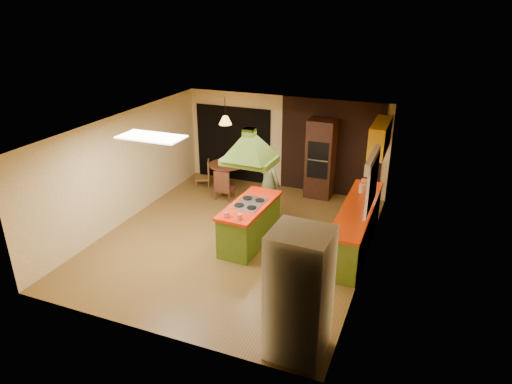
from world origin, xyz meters
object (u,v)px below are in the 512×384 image
at_px(refrigerator, 299,294).
at_px(wall_oven, 321,159).
at_px(man, 269,183).
at_px(dining_table, 227,171).
at_px(canister_large, 364,184).
at_px(kitchen_island, 250,223).

relative_size(refrigerator, wall_oven, 0.97).
relative_size(man, dining_table, 1.89).
height_order(dining_table, canister_large, canister_large).
distance_m(man, wall_oven, 1.91).
distance_m(kitchen_island, wall_oven, 3.14).
bearing_deg(man, wall_oven, -90.64).
bearing_deg(refrigerator, canister_large, 89.91).
distance_m(refrigerator, canister_large, 4.41).
xyz_separation_m(dining_table, canister_large, (3.79, -0.90, 0.53)).
xyz_separation_m(man, dining_table, (-1.69, 1.32, -0.39)).
bearing_deg(canister_large, dining_table, 166.59).
height_order(man, dining_table, man).
height_order(man, wall_oven, wall_oven).
relative_size(kitchen_island, dining_table, 1.97).
bearing_deg(canister_large, wall_oven, 134.93).
bearing_deg(kitchen_island, wall_oven, 79.14).
bearing_deg(refrigerator, kitchen_island, 126.60).
distance_m(dining_table, canister_large, 3.93).
bearing_deg(wall_oven, dining_table, -167.79).
bearing_deg(wall_oven, canister_large, -42.56).
relative_size(kitchen_island, refrigerator, 0.93).
bearing_deg(dining_table, wall_oven, 9.69).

